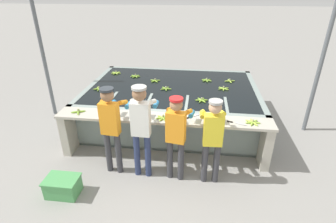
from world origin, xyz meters
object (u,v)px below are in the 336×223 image
object	(u,v)px
banana_bunch_floating_3	(155,81)
banana_bunch_ledge_2	(78,112)
banana_bunch_floating_5	(207,80)
support_post_left	(43,55)
worker_1	(141,123)
banana_bunch_floating_4	(135,76)
banana_bunch_floating_2	(224,88)
banana_bunch_floating_1	(166,89)
banana_bunch_floating_6	(116,73)
crate	(63,186)
banana_bunch_ledge_0	(253,122)
worker_3	(213,134)
knife_1	(234,122)
banana_bunch_floating_8	(99,89)
worker_0	(111,123)
banana_bunch_ledge_1	(163,118)
support_post_right	(320,65)
banana_bunch_floating_7	(230,81)
knife_0	(191,117)
banana_bunch_floating_0	(202,100)
worker_2	(176,131)

from	to	relation	value
banana_bunch_floating_3	banana_bunch_ledge_2	bearing A→B (deg)	-120.92
banana_bunch_floating_5	support_post_left	size ratio (longest dim) A/B	0.09
worker_1	banana_bunch_floating_4	xyz separation A→B (m)	(-0.78, 2.78, -0.13)
worker_1	banana_bunch_floating_2	bearing A→B (deg)	54.69
banana_bunch_ledge_2	banana_bunch_floating_1	bearing A→B (deg)	43.36
banana_bunch_floating_6	crate	size ratio (longest dim) A/B	0.51
banana_bunch_floating_6	banana_bunch_ledge_0	distance (m)	4.14
worker_3	knife_1	size ratio (longest dim) A/B	4.59
banana_bunch_floating_8	worker_0	bearing A→B (deg)	-63.22
worker_0	banana_bunch_floating_1	distance (m)	2.05
banana_bunch_floating_2	banana_bunch_ledge_1	world-z (taller)	banana_bunch_ledge_1
support_post_right	banana_bunch_floating_5	bearing A→B (deg)	165.72
banana_bunch_floating_7	crate	size ratio (longest dim) A/B	0.51
knife_0	banana_bunch_floating_8	bearing A→B (deg)	152.34
banana_bunch_floating_6	banana_bunch_floating_7	world-z (taller)	same
worker_3	banana_bunch_floating_1	xyz separation A→B (m)	(-1.05, 1.98, -0.00)
banana_bunch_floating_2	banana_bunch_floating_5	xyz separation A→B (m)	(-0.39, 0.54, 0.00)
banana_bunch_floating_7	banana_bunch_floating_6	bearing A→B (deg)	174.82
knife_0	support_post_right	xyz separation A→B (m)	(2.70, 1.49, 0.67)
worker_3	banana_bunch_ledge_1	distance (m)	1.02
worker_0	banana_bunch_floating_6	xyz separation A→B (m)	(-0.84, 2.94, -0.07)
knife_1	support_post_left	world-z (taller)	support_post_left
knife_0	support_post_right	distance (m)	3.15
worker_0	banana_bunch_ledge_0	distance (m)	2.52
banana_bunch_floating_5	knife_1	distance (m)	2.27
banana_bunch_floating_1	support_post_left	world-z (taller)	support_post_left
worker_0	banana_bunch_floating_7	bearing A→B (deg)	49.71
worker_1	banana_bunch_floating_0	xyz separation A→B (m)	(1.01, 1.39, -0.13)
worker_3	crate	xyz separation A→B (m)	(-2.42, -0.68, -0.78)
banana_bunch_floating_6	banana_bunch_ledge_1	size ratio (longest dim) A/B	1.00
banana_bunch_floating_6	banana_bunch_ledge_1	distance (m)	3.03
banana_bunch_floating_8	knife_0	xyz separation A→B (m)	(2.23, -1.17, -0.01)
knife_0	banana_bunch_floating_4	bearing A→B (deg)	126.09
banana_bunch_floating_2	banana_bunch_floating_5	distance (m)	0.67
banana_bunch_floating_3	crate	distance (m)	3.43
worker_0	banana_bunch_floating_3	xyz separation A→B (m)	(0.35, 2.45, -0.07)
worker_3	support_post_right	bearing A→B (deg)	42.16
banana_bunch_floating_4	banana_bunch_floating_7	bearing A→B (deg)	-1.75
banana_bunch_ledge_0	worker_0	bearing A→B (deg)	-169.45
banana_bunch_floating_3	banana_bunch_floating_6	world-z (taller)	same
banana_bunch_floating_3	support_post_right	xyz separation A→B (m)	(3.71, -0.41, 0.66)
worker_2	banana_bunch_floating_3	bearing A→B (deg)	107.61
banana_bunch_ledge_1	support_post_right	distance (m)	3.65
worker_3	banana_bunch_floating_3	world-z (taller)	worker_3
banana_bunch_floating_2	support_post_right	distance (m)	2.10
worker_0	banana_bunch_floating_7	distance (m)	3.49
banana_bunch_floating_2	banana_bunch_floating_7	xyz separation A→B (m)	(0.19, 0.56, 0.00)
worker_1	support_post_right	bearing A→B (deg)	30.58
banana_bunch_ledge_1	worker_0	bearing A→B (deg)	-153.23
worker_3	crate	size ratio (longest dim) A/B	2.86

